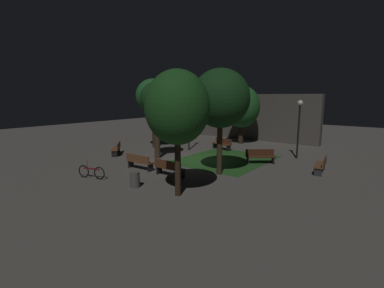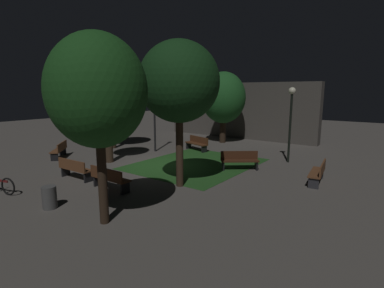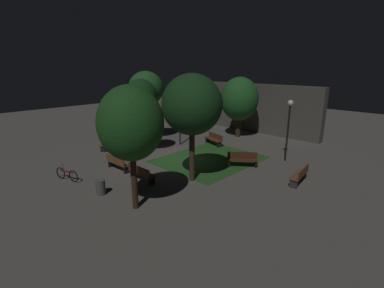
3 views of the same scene
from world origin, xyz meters
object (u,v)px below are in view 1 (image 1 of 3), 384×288
object	(u,v)px
tree_tall_center	(220,99)
trash_bin	(135,180)
bench_by_lamp	(260,156)
bench_back_row	(169,168)
bench_lawn_edge	(117,148)
bench_front_right	(322,164)
tree_lawn_side	(242,107)
tree_back_right	(156,100)
tree_left_canopy	(153,96)
bicycle	(91,172)
lamp_post_near_wall	(299,118)
bench_front_left	(222,143)
bench_corner	(139,161)
tree_near_wall	(177,108)
lamp_post_plaza_west	(189,109)

from	to	relation	value
tree_tall_center	trash_bin	world-z (taller)	tree_tall_center
bench_by_lamp	tree_tall_center	xyz separation A→B (m)	(-0.76, -3.63, 3.57)
bench_back_row	tree_tall_center	bearing A→B (deg)	47.19
bench_lawn_edge	tree_tall_center	bearing A→B (deg)	0.98
bench_front_right	tree_lawn_side	size ratio (longest dim) A/B	0.36
tree_back_right	bench_by_lamp	bearing A→B (deg)	23.85
tree_left_canopy	bicycle	distance (m)	9.78
trash_bin	tree_back_right	bearing A→B (deg)	124.77
lamp_post_near_wall	bench_lawn_edge	bearing A→B (deg)	-148.27
bench_front_left	tree_lawn_side	world-z (taller)	tree_lawn_side
bench_lawn_edge	bicycle	distance (m)	5.92
bench_back_row	bench_corner	bearing A→B (deg)	180.00
bench_lawn_edge	tree_lawn_side	distance (m)	11.28
bench_corner	tree_near_wall	world-z (taller)	tree_near_wall
bench_lawn_edge	tree_back_right	bearing A→B (deg)	18.01
bench_back_row	tree_lawn_side	distance (m)	12.12
tree_near_wall	trash_bin	xyz separation A→B (m)	(-2.29, -0.39, -3.35)
bench_front_right	trash_bin	size ratio (longest dim) A/B	2.51
lamp_post_plaza_west	bench_lawn_edge	bearing A→B (deg)	-124.41
bench_corner	bench_front_right	distance (m)	10.20
bench_front_right	bench_front_left	size ratio (longest dim) A/B	0.99
tree_back_right	lamp_post_near_wall	size ratio (longest dim) A/B	1.31
bench_by_lamp	tree_near_wall	distance (m)	8.19
bench_front_right	bicycle	distance (m)	12.36
bench_lawn_edge	tree_left_canopy	bearing A→B (deg)	88.05
tree_back_right	bicycle	xyz separation A→B (m)	(0.70, -5.54, -3.57)
bench_front_left	tree_tall_center	world-z (taller)	tree_tall_center
tree_back_right	trash_bin	world-z (taller)	tree_back_right
bench_corner	bench_by_lamp	world-z (taller)	same
bench_corner	bench_front_left	bearing A→B (deg)	85.84
bench_lawn_edge	trash_bin	xyz separation A→B (m)	(6.67, -4.12, -0.11)
bench_back_row	bench_by_lamp	size ratio (longest dim) A/B	1.05
bench_front_right	lamp_post_plaza_west	xyz separation A→B (m)	(-9.86, 0.75, 2.74)
tree_tall_center	tree_lawn_side	distance (m)	10.40
bench_front_right	tree_near_wall	distance (m)	9.10
trash_bin	bench_lawn_edge	bearing A→B (deg)	148.26
bench_front_right	bench_by_lamp	world-z (taller)	same
bench_front_left	lamp_post_near_wall	world-z (taller)	lamp_post_near_wall
bench_lawn_edge	trash_bin	size ratio (longest dim) A/B	2.20
bench_front_left	bench_front_right	bearing A→B (deg)	-17.83
bench_by_lamp	lamp_post_plaza_west	world-z (taller)	lamp_post_plaza_west
bench_front_left	bench_corner	bearing A→B (deg)	-94.16
tree_near_wall	tree_left_canopy	distance (m)	11.53
bench_front_left	tree_back_right	size ratio (longest dim) A/B	0.36
bench_front_left	tree_tall_center	xyz separation A→B (m)	(3.57, -6.17, 3.57)
bench_back_row	trash_bin	xyz separation A→B (m)	(-0.09, -2.28, -0.11)
bench_front_left	bench_back_row	bearing A→B (deg)	-78.10
bench_corner	bench_back_row	distance (m)	2.31
tree_left_canopy	bicycle	world-z (taller)	tree_left_canopy
tree_near_wall	tree_lawn_side	bearing A→B (deg)	106.90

